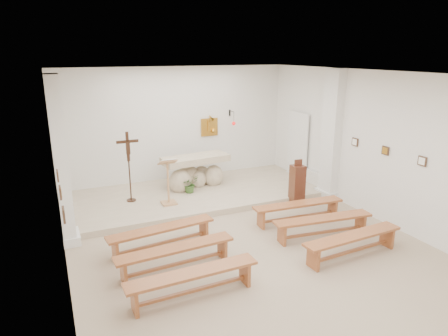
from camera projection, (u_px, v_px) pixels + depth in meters
name	position (u px, v px, depth m)	size (l,w,h in m)	color
ground	(254.00, 252.00, 8.07)	(7.00, 10.00, 0.00)	tan
wall_left	(59.00, 195.00, 6.21)	(0.02, 10.00, 3.50)	white
wall_right	(393.00, 151.00, 8.95)	(0.02, 10.00, 3.50)	white
wall_back	(177.00, 126.00, 11.96)	(7.00, 0.02, 3.50)	white
ceiling	(258.00, 75.00, 7.10)	(7.00, 10.00, 0.02)	silver
sanctuary_platform	(195.00, 194.00, 11.12)	(6.98, 3.00, 0.15)	beige
pilaster_left	(61.00, 163.00, 8.01)	(0.26, 0.55, 3.50)	white
pilaster_right	(331.00, 135.00, 10.66)	(0.26, 0.55, 3.50)	white
gold_wall_relief	(209.00, 127.00, 12.37)	(0.55, 0.04, 0.55)	gold
sanctuary_lamp	(233.00, 122.00, 12.38)	(0.11, 0.36, 0.44)	black
station_frame_left_front	(64.00, 215.00, 5.53)	(0.03, 0.20, 0.20)	#432C1D
station_frame_left_mid	(60.00, 192.00, 6.41)	(0.03, 0.20, 0.20)	#432C1D
station_frame_left_rear	(58.00, 176.00, 7.28)	(0.03, 0.20, 0.20)	#432C1D
station_frame_right_front	(422.00, 161.00, 8.25)	(0.03, 0.20, 0.20)	#432C1D
station_frame_right_mid	(385.00, 151.00, 9.13)	(0.03, 0.20, 0.20)	#432C1D
station_frame_right_rear	(355.00, 142.00, 10.01)	(0.03, 0.20, 0.20)	#432C1D
radiator_left	(64.00, 218.00, 9.02)	(0.10, 0.85, 0.52)	silver
radiator_right	(314.00, 180.00, 11.71)	(0.10, 0.85, 0.52)	silver
altar	(195.00, 174.00, 11.48)	(1.97, 0.95, 0.98)	beige
lectern	(168.00, 181.00, 10.05)	(0.45, 0.38, 1.23)	tan
crucifix_stand	(129.00, 162.00, 10.13)	(0.55, 0.24, 1.83)	#391E12
potted_plant	(190.00, 184.00, 11.00)	(0.45, 0.39, 0.50)	#365B24
donation_pedestal	(297.00, 185.00, 10.48)	(0.35, 0.35, 1.22)	#542D18
bench_left_front	(162.00, 233.00, 8.12)	(2.26, 0.61, 0.47)	#A4582F
bench_right_front	(298.00, 208.00, 9.42)	(2.25, 0.52, 0.47)	#A4582F
bench_left_second	(176.00, 253.00, 7.30)	(2.25, 0.49, 0.47)	#A4582F
bench_right_second	(323.00, 222.00, 8.60)	(2.26, 0.61, 0.47)	#A4582F
bench_left_third	(193.00, 278.00, 6.49)	(2.24, 0.41, 0.47)	#A4582F
bench_right_third	(353.00, 240.00, 7.79)	(2.25, 0.48, 0.47)	#A4582F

